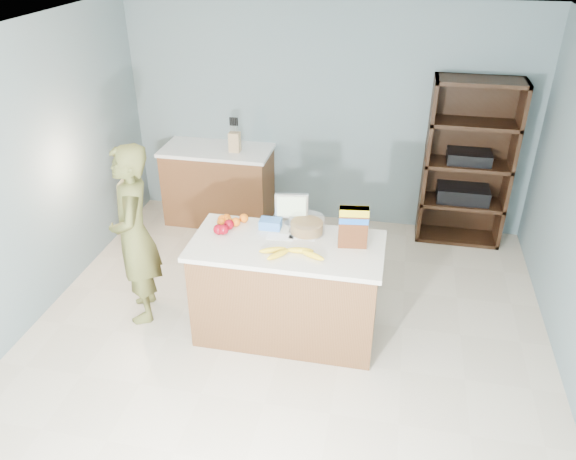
% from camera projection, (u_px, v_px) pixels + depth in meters
% --- Properties ---
extents(floor, '(4.50, 5.00, 0.02)m').
position_uv_depth(floor, '(280.00, 354.00, 4.69)').
color(floor, beige).
rests_on(floor, ground).
extents(walls, '(4.52, 5.02, 2.51)m').
position_uv_depth(walls, '(278.00, 172.00, 3.88)').
color(walls, slate).
rests_on(walls, ground).
extents(counter_peninsula, '(1.56, 0.76, 0.90)m').
position_uv_depth(counter_peninsula, '(287.00, 293.00, 4.75)').
color(counter_peninsula, brown).
rests_on(counter_peninsula, ground).
extents(back_cabinet, '(1.24, 0.62, 0.90)m').
position_uv_depth(back_cabinet, '(219.00, 185.00, 6.56)').
color(back_cabinet, brown).
rests_on(back_cabinet, ground).
extents(shelving_unit, '(0.90, 0.40, 1.80)m').
position_uv_depth(shelving_unit, '(467.00, 165.00, 6.00)').
color(shelving_unit, black).
rests_on(shelving_unit, ground).
extents(person, '(0.59, 0.70, 1.63)m').
position_uv_depth(person, '(134.00, 235.00, 4.79)').
color(person, brown).
rests_on(person, ground).
extents(knife_block, '(0.12, 0.10, 0.31)m').
position_uv_depth(knife_block, '(235.00, 141.00, 6.20)').
color(knife_block, tan).
rests_on(knife_block, back_cabinet).
extents(envelopes, '(0.40, 0.16, 0.00)m').
position_uv_depth(envelopes, '(291.00, 237.00, 4.60)').
color(envelopes, white).
rests_on(envelopes, counter_peninsula).
extents(bananas, '(0.53, 0.23, 0.05)m').
position_uv_depth(bananas, '(291.00, 252.00, 4.35)').
color(bananas, yellow).
rests_on(bananas, counter_peninsula).
extents(apples, '(0.15, 0.19, 0.09)m').
position_uv_depth(apples, '(224.00, 228.00, 4.65)').
color(apples, maroon).
rests_on(apples, counter_peninsula).
extents(oranges, '(0.25, 0.19, 0.08)m').
position_uv_depth(oranges, '(230.00, 220.00, 4.77)').
color(oranges, orange).
rests_on(oranges, counter_peninsula).
extents(blue_carton, '(0.18, 0.12, 0.08)m').
position_uv_depth(blue_carton, '(270.00, 224.00, 4.71)').
color(blue_carton, blue).
rests_on(blue_carton, counter_peninsula).
extents(salad_bowl, '(0.30, 0.30, 0.13)m').
position_uv_depth(salad_bowl, '(307.00, 226.00, 4.65)').
color(salad_bowl, '#267219').
rests_on(salad_bowl, counter_peninsula).
extents(tv, '(0.28, 0.12, 0.28)m').
position_uv_depth(tv, '(292.00, 207.00, 4.72)').
color(tv, silver).
rests_on(tv, counter_peninsula).
extents(cereal_box, '(0.24, 0.11, 0.34)m').
position_uv_depth(cereal_box, '(353.00, 224.00, 4.38)').
color(cereal_box, '#592B14').
rests_on(cereal_box, counter_peninsula).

